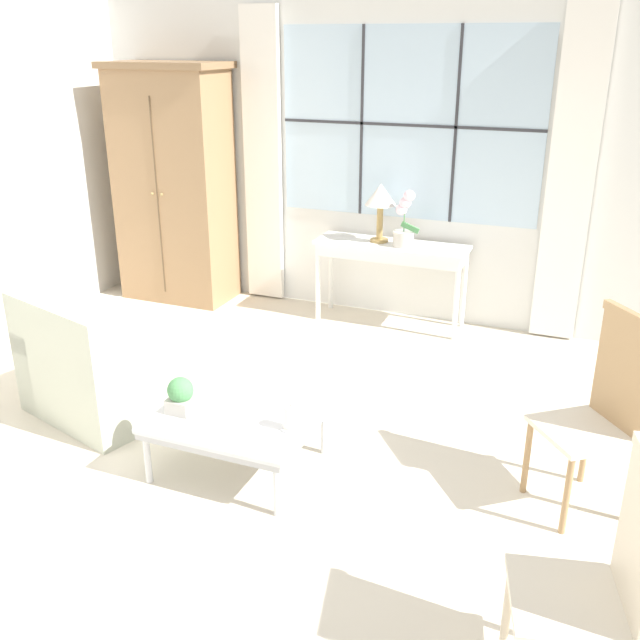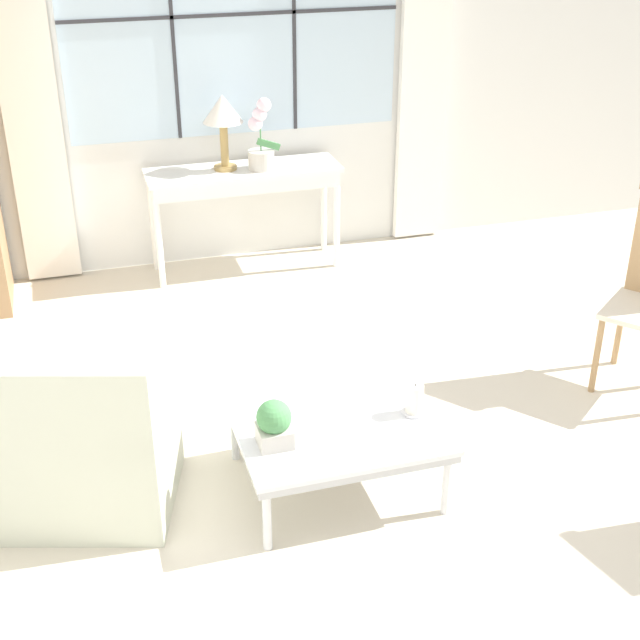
{
  "view_description": "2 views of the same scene",
  "coord_description": "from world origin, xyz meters",
  "px_view_note": "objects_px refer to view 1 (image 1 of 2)",
  "views": [
    {
      "loc": [
        1.67,
        -3.09,
        2.41
      ],
      "look_at": [
        0.27,
        0.33,
        0.95
      ],
      "focal_mm": 40.0,
      "sensor_mm": 36.0,
      "label": 1
    },
    {
      "loc": [
        -1.21,
        -3.1,
        2.65
      ],
      "look_at": [
        -0.16,
        0.44,
        0.73
      ],
      "focal_mm": 50.0,
      "sensor_mm": 36.0,
      "label": 2
    }
  ],
  "objects_px": {
    "console_table": "(391,253)",
    "accent_chair_wooden": "(605,575)",
    "side_chair_wooden": "(604,403)",
    "potted_plant_small": "(181,395)",
    "armoire": "(174,185)",
    "potted_orchid": "(404,224)",
    "table_lamp": "(381,198)",
    "coffee_table": "(238,420)",
    "armchair_upholstered": "(108,370)",
    "pillar_candle": "(290,419)"
  },
  "relations": [
    {
      "from": "armoire",
      "to": "potted_orchid",
      "type": "bearing_deg",
      "value": 0.63
    },
    {
      "from": "console_table",
      "to": "side_chair_wooden",
      "type": "height_order",
      "value": "side_chair_wooden"
    },
    {
      "from": "armchair_upholstered",
      "to": "potted_plant_small",
      "type": "distance_m",
      "value": 0.98
    },
    {
      "from": "armoire",
      "to": "accent_chair_wooden",
      "type": "height_order",
      "value": "armoire"
    },
    {
      "from": "accent_chair_wooden",
      "to": "coffee_table",
      "type": "bearing_deg",
      "value": 155.33
    },
    {
      "from": "armchair_upholstered",
      "to": "side_chair_wooden",
      "type": "distance_m",
      "value": 3.18
    },
    {
      "from": "console_table",
      "to": "potted_plant_small",
      "type": "bearing_deg",
      "value": -99.6
    },
    {
      "from": "armoire",
      "to": "table_lamp",
      "type": "distance_m",
      "value": 2.03
    },
    {
      "from": "armchair_upholstered",
      "to": "potted_plant_small",
      "type": "relative_size",
      "value": 5.35
    },
    {
      "from": "console_table",
      "to": "coffee_table",
      "type": "relative_size",
      "value": 1.45
    },
    {
      "from": "armchair_upholstered",
      "to": "armoire",
      "type": "bearing_deg",
      "value": 110.53
    },
    {
      "from": "armoire",
      "to": "pillar_candle",
      "type": "xyz_separation_m",
      "value": [
        2.37,
        -2.57,
        -0.69
      ]
    },
    {
      "from": "armoire",
      "to": "potted_orchid",
      "type": "distance_m",
      "value": 2.28
    },
    {
      "from": "coffee_table",
      "to": "pillar_candle",
      "type": "bearing_deg",
      "value": -7.13
    },
    {
      "from": "console_table",
      "to": "table_lamp",
      "type": "distance_m",
      "value": 0.49
    },
    {
      "from": "table_lamp",
      "to": "potted_plant_small",
      "type": "height_order",
      "value": "table_lamp"
    },
    {
      "from": "side_chair_wooden",
      "to": "potted_orchid",
      "type": "bearing_deg",
      "value": 128.75
    },
    {
      "from": "pillar_candle",
      "to": "console_table",
      "type": "bearing_deg",
      "value": 94.81
    },
    {
      "from": "potted_orchid",
      "to": "side_chair_wooden",
      "type": "xyz_separation_m",
      "value": [
        1.71,
        -2.13,
        -0.32
      ]
    },
    {
      "from": "armchair_upholstered",
      "to": "console_table",
      "type": "bearing_deg",
      "value": 59.79
    },
    {
      "from": "console_table",
      "to": "side_chair_wooden",
      "type": "xyz_separation_m",
      "value": [
        1.83,
        -2.18,
        -0.04
      ]
    },
    {
      "from": "side_chair_wooden",
      "to": "potted_plant_small",
      "type": "xyz_separation_m",
      "value": [
        -2.29,
        -0.52,
        -0.15
      ]
    },
    {
      "from": "console_table",
      "to": "coffee_table",
      "type": "height_order",
      "value": "console_table"
    },
    {
      "from": "potted_orchid",
      "to": "armchair_upholstered",
      "type": "relative_size",
      "value": 0.42
    },
    {
      "from": "side_chair_wooden",
      "to": "coffee_table",
      "type": "height_order",
      "value": "side_chair_wooden"
    },
    {
      "from": "potted_plant_small",
      "to": "pillar_candle",
      "type": "relative_size",
      "value": 1.37
    },
    {
      "from": "armchair_upholstered",
      "to": "coffee_table",
      "type": "distance_m",
      "value": 1.23
    },
    {
      "from": "armoire",
      "to": "accent_chair_wooden",
      "type": "xyz_separation_m",
      "value": [
        4.03,
        -3.46,
        -0.52
      ]
    },
    {
      "from": "table_lamp",
      "to": "coffee_table",
      "type": "relative_size",
      "value": 0.55
    },
    {
      "from": "table_lamp",
      "to": "accent_chair_wooden",
      "type": "bearing_deg",
      "value": -60.6
    },
    {
      "from": "coffee_table",
      "to": "side_chair_wooden",
      "type": "bearing_deg",
      "value": 12.09
    },
    {
      "from": "table_lamp",
      "to": "pillar_candle",
      "type": "relative_size",
      "value": 3.21
    },
    {
      "from": "console_table",
      "to": "accent_chair_wooden",
      "type": "distance_m",
      "value": 4.0
    },
    {
      "from": "side_chair_wooden",
      "to": "potted_plant_small",
      "type": "height_order",
      "value": "side_chair_wooden"
    },
    {
      "from": "armoire",
      "to": "side_chair_wooden",
      "type": "distance_m",
      "value": 4.53
    },
    {
      "from": "armoire",
      "to": "console_table",
      "type": "relative_size",
      "value": 1.66
    },
    {
      "from": "potted_plant_small",
      "to": "pillar_candle",
      "type": "bearing_deg",
      "value": 4.54
    },
    {
      "from": "table_lamp",
      "to": "potted_orchid",
      "type": "xyz_separation_m",
      "value": [
        0.24,
        -0.07,
        -0.2
      ]
    },
    {
      "from": "side_chair_wooden",
      "to": "accent_chair_wooden",
      "type": "xyz_separation_m",
      "value": [
        0.05,
        -1.35,
        -0.02
      ]
    },
    {
      "from": "side_chair_wooden",
      "to": "accent_chair_wooden",
      "type": "distance_m",
      "value": 1.35
    },
    {
      "from": "armoire",
      "to": "table_lamp",
      "type": "relative_size",
      "value": 4.35
    },
    {
      "from": "console_table",
      "to": "pillar_candle",
      "type": "bearing_deg",
      "value": -85.19
    },
    {
      "from": "pillar_candle",
      "to": "potted_plant_small",
      "type": "bearing_deg",
      "value": -175.46
    },
    {
      "from": "console_table",
      "to": "coffee_table",
      "type": "distance_m",
      "value": 2.63
    },
    {
      "from": "side_chair_wooden",
      "to": "accent_chair_wooden",
      "type": "height_order",
      "value": "side_chair_wooden"
    },
    {
      "from": "coffee_table",
      "to": "pillar_candle",
      "type": "height_order",
      "value": "pillar_candle"
    },
    {
      "from": "table_lamp",
      "to": "armoire",
      "type": "bearing_deg",
      "value": -177.46
    },
    {
      "from": "coffee_table",
      "to": "console_table",
      "type": "bearing_deg",
      "value": 86.89
    },
    {
      "from": "armoire",
      "to": "pillar_candle",
      "type": "height_order",
      "value": "armoire"
    },
    {
      "from": "potted_orchid",
      "to": "accent_chair_wooden",
      "type": "bearing_deg",
      "value": -63.19
    }
  ]
}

